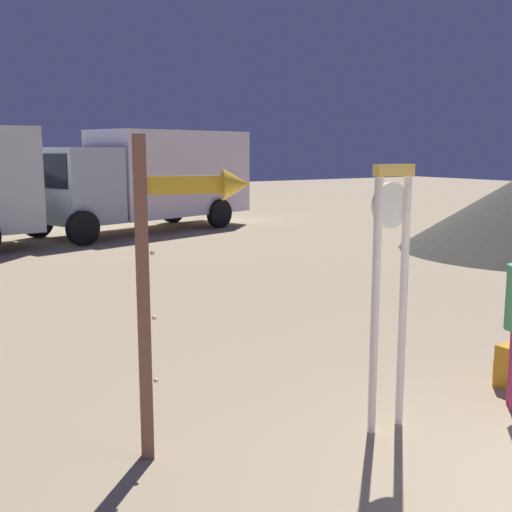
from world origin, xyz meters
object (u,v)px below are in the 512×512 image
arrow_sign (177,253)px  standing_clock (390,273)px  backpack (509,365)px  box_truck_far (153,176)px

arrow_sign → standing_clock: bearing=-16.7°
standing_clock → arrow_sign: 1.87m
arrow_sign → backpack: bearing=-7.2°
standing_clock → arrow_sign: bearing=163.3°
arrow_sign → box_truck_far: size_ratio=0.35×
backpack → box_truck_far: bearing=81.3°
arrow_sign → backpack: (3.62, -0.46, -1.46)m
standing_clock → backpack: bearing=2.2°
arrow_sign → backpack: arrow_sign is taller
arrow_sign → box_truck_far: (5.83, 13.89, -0.02)m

